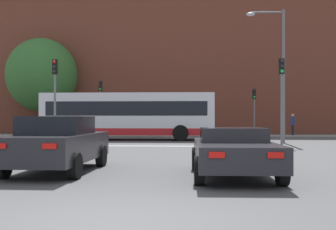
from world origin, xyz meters
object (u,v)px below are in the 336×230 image
(traffic_light_near_left, at_px, (55,88))
(pedestrian_waiting, at_px, (293,123))
(car_roadster_right, at_px, (233,151))
(traffic_light_far_right, at_px, (254,104))
(traffic_light_far_left, at_px, (100,99))
(car_saloon_left, at_px, (58,143))
(pedestrian_walking_east, at_px, (151,124))
(street_lamp_junction, at_px, (277,62))
(traffic_light_near_right, at_px, (282,88))
(bus_crossing_lead, at_px, (129,115))
(pedestrian_walking_west, at_px, (60,124))

(traffic_light_near_left, relative_size, pedestrian_waiting, 2.60)
(car_roadster_right, bearing_deg, traffic_light_far_right, 79.36)
(traffic_light_far_left, distance_m, traffic_light_near_left, 11.25)
(car_saloon_left, xyz_separation_m, pedestrian_waiting, (11.82, 23.53, 0.26))
(traffic_light_far_right, bearing_deg, pedestrian_walking_east, 178.28)
(street_lamp_junction, bearing_deg, pedestrian_waiting, 72.30)
(traffic_light_near_right, relative_size, traffic_light_near_left, 0.98)
(traffic_light_near_right, distance_m, traffic_light_far_right, 11.57)
(bus_crossing_lead, height_order, pedestrian_walking_east, bus_crossing_lead)
(traffic_light_near_left, relative_size, pedestrian_walking_west, 2.90)
(pedestrian_waiting, distance_m, pedestrian_walking_east, 11.54)
(pedestrian_walking_west, bearing_deg, traffic_light_near_right, -64.13)
(traffic_light_near_left, xyz_separation_m, pedestrian_walking_east, (4.01, 11.56, -2.10))
(car_saloon_left, relative_size, pedestrian_walking_west, 2.78)
(car_roadster_right, distance_m, traffic_light_far_right, 23.20)
(car_saloon_left, distance_m, traffic_light_far_right, 23.76)
(street_lamp_junction, height_order, pedestrian_waiting, street_lamp_junction)
(pedestrian_walking_east, bearing_deg, car_roadster_right, 70.85)
(car_saloon_left, xyz_separation_m, pedestrian_walking_east, (0.34, 22.36, 0.17))
(pedestrian_waiting, bearing_deg, pedestrian_walking_west, 120.38)
(traffic_light_near_right, xyz_separation_m, street_lamp_junction, (0.31, 2.69, 1.67))
(bus_crossing_lead, bearing_deg, traffic_light_near_left, 148.93)
(traffic_light_far_right, distance_m, pedestrian_waiting, 3.89)
(bus_crossing_lead, bearing_deg, traffic_light_near_right, -122.15)
(car_roadster_right, relative_size, traffic_light_near_right, 0.96)
(bus_crossing_lead, height_order, traffic_light_far_right, traffic_light_far_right)
(traffic_light_far_left, height_order, traffic_light_far_right, traffic_light_far_left)
(traffic_light_near_right, relative_size, traffic_light_far_right, 1.21)
(car_roadster_right, height_order, pedestrian_walking_east, pedestrian_walking_east)
(pedestrian_walking_east, bearing_deg, traffic_light_far_right, 148.44)
(traffic_light_near_right, distance_m, street_lamp_junction, 3.18)
(bus_crossing_lead, relative_size, traffic_light_near_right, 2.47)
(traffic_light_far_right, height_order, street_lamp_junction, street_lamp_junction)
(car_saloon_left, height_order, car_roadster_right, car_saloon_left)
(car_saloon_left, height_order, traffic_light_near_right, traffic_light_near_right)
(traffic_light_far_left, distance_m, pedestrian_walking_east, 4.51)
(traffic_light_near_right, xyz_separation_m, traffic_light_near_left, (-11.91, 0.23, 0.05))
(car_roadster_right, relative_size, traffic_light_far_right, 1.16)
(traffic_light_near_right, bearing_deg, traffic_light_far_left, 136.10)
(traffic_light_far_left, distance_m, pedestrian_waiting, 15.71)
(traffic_light_far_left, distance_m, traffic_light_far_right, 12.23)
(car_roadster_right, height_order, traffic_light_near_left, traffic_light_near_left)
(traffic_light_far_right, distance_m, pedestrian_walking_east, 8.33)
(traffic_light_far_right, relative_size, pedestrian_walking_east, 2.28)
(traffic_light_near_left, height_order, pedestrian_walking_east, traffic_light_near_left)
(car_roadster_right, distance_m, traffic_light_near_left, 14.41)
(traffic_light_near_left, distance_m, pedestrian_waiting, 20.16)
(bus_crossing_lead, bearing_deg, pedestrian_walking_east, -7.63)
(pedestrian_walking_east, bearing_deg, traffic_light_far_left, -25.43)
(traffic_light_near_left, bearing_deg, traffic_light_near_right, -1.13)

